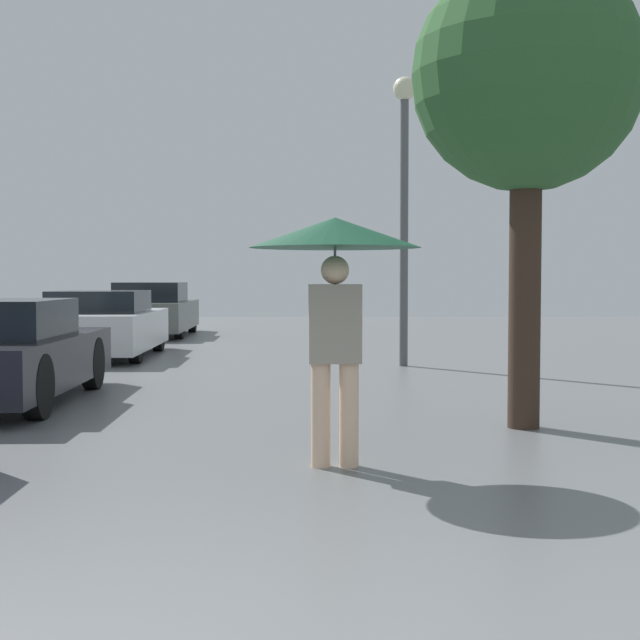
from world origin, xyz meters
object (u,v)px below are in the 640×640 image
parked_car_second (1,354)px  tree (527,80)px  parked_car_third (102,325)px  pedestrian (335,257)px  parked_car_farthest (152,311)px  street_lamp (404,174)px

parked_car_second → tree: size_ratio=0.91×
parked_car_second → parked_car_third: parked_car_third is taller
pedestrian → parked_car_third: size_ratio=0.46×
tree → pedestrian: bearing=-137.9°
pedestrian → parked_car_farthest: pedestrian is taller
tree → street_lamp: (-0.39, 6.00, -0.18)m
parked_car_second → tree: 6.42m
parked_car_second → tree: bearing=-18.4°
tree → street_lamp: bearing=93.8°
parked_car_farthest → tree: 15.11m
pedestrian → parked_car_second: (-3.64, 3.54, -1.02)m
parked_car_second → street_lamp: (5.13, 4.16, 2.54)m
parked_car_second → parked_car_farthest: (-0.14, 11.92, 0.05)m
parked_car_third → street_lamp: 6.09m
street_lamp → pedestrian: bearing=-101.0°
parked_car_third → pedestrian: bearing=-68.4°
parked_car_third → parked_car_farthest: (-0.03, 5.97, 0.04)m
parked_car_third → tree: size_ratio=0.92×
parked_car_second → tree: (5.53, -1.84, 2.71)m
pedestrian → parked_car_third: pedestrian is taller
parked_car_third → parked_car_farthest: bearing=90.3°
pedestrian → tree: tree is taller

